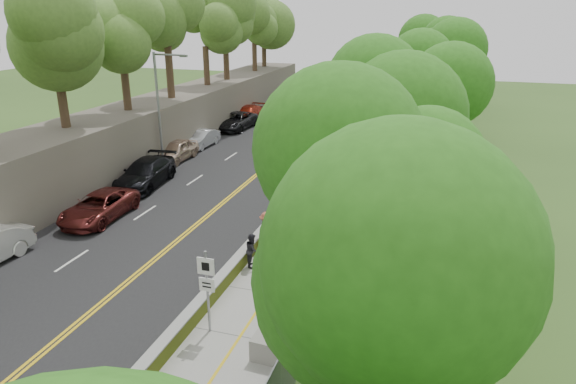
{
  "coord_description": "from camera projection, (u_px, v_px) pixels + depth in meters",
  "views": [
    {
      "loc": [
        8.25,
        -16.83,
        10.77
      ],
      "look_at": [
        0.5,
        8.0,
        1.4
      ],
      "focal_mm": 32.0,
      "sensor_mm": 36.0,
      "label": 1
    }
  ],
  "objects": [
    {
      "name": "trees_fenceside",
      "position": [
        429.0,
        75.0,
        30.21
      ],
      "size": [
        7.0,
        66.0,
        14.0
      ],
      "primitive_type": null,
      "color": "#31791C",
      "rests_on": "ground"
    },
    {
      "name": "chainlink_fence",
      "position": [
        382.0,
        169.0,
        32.9
      ],
      "size": [
        0.04,
        66.0,
        2.0
      ],
      "primitive_type": "cube",
      "color": "slate",
      "rests_on": "ground"
    },
    {
      "name": "painter_3",
      "position": [
        267.0,
        230.0,
        23.98
      ],
      "size": [
        0.9,
        1.28,
        1.81
      ],
      "primitive_type": "imported",
      "rotation": [
        0.0,
        0.0,
        1.78
      ],
      "color": "#A04F37",
      "rests_on": "sidewalk"
    },
    {
      "name": "painter_2",
      "position": [
        252.0,
        250.0,
        22.36
      ],
      "size": [
        0.78,
        0.88,
        1.52
      ],
      "primitive_type": "imported",
      "rotation": [
        0.0,
        0.0,
        1.9
      ],
      "color": "#232227",
      "rests_on": "sidewalk"
    },
    {
      "name": "person_far",
      "position": [
        381.0,
        142.0,
        39.48
      ],
      "size": [
        1.22,
        0.85,
        1.93
      ],
      "primitive_type": "imported",
      "rotation": [
        0.0,
        0.0,
        2.77
      ],
      "color": "black",
      "rests_on": "sidewalk"
    },
    {
      "name": "car_8",
      "position": [
        287.0,
        96.0,
        61.8
      ],
      "size": [
        1.85,
        4.2,
        1.41
      ],
      "primitive_type": "imported",
      "rotation": [
        0.0,
        0.0,
        -0.05
      ],
      "color": "silver",
      "rests_on": "road"
    },
    {
      "name": "painter_1",
      "position": [
        277.0,
        217.0,
        25.36
      ],
      "size": [
        0.54,
        0.75,
        1.91
      ],
      "primitive_type": "imported",
      "rotation": [
        0.0,
        0.0,
        1.69
      ],
      "color": "white",
      "rests_on": "sidewalk"
    },
    {
      "name": "painter_0",
      "position": [
        285.0,
        229.0,
        24.48
      ],
      "size": [
        0.64,
        0.84,
        1.53
      ],
      "primitive_type": "imported",
      "rotation": [
        0.0,
        0.0,
        1.35
      ],
      "color": "gold",
      "rests_on": "sidewalk"
    },
    {
      "name": "car_5",
      "position": [
        201.0,
        139.0,
        41.67
      ],
      "size": [
        1.59,
        4.19,
        1.36
      ],
      "primitive_type": "imported",
      "rotation": [
        0.0,
        0.0,
        -0.03
      ],
      "color": "#B8BAC1",
      "rests_on": "road"
    },
    {
      "name": "rock_embankment",
      "position": [
        135.0,
        134.0,
        37.65
      ],
      "size": [
        5.0,
        66.0,
        4.0
      ],
      "primitive_type": "cube",
      "color": "#595147",
      "rests_on": "ground"
    },
    {
      "name": "signpost",
      "position": [
        207.0,
        283.0,
        17.4
      ],
      "size": [
        0.62,
        0.09,
        3.1
      ],
      "color": "gray",
      "rests_on": "sidewalk"
    },
    {
      "name": "sidewalk",
      "position": [
        349.0,
        180.0,
        33.82
      ],
      "size": [
        4.2,
        66.0,
        0.05
      ],
      "primitive_type": "cube",
      "color": "gray",
      "rests_on": "ground"
    },
    {
      "name": "car_2",
      "position": [
        99.0,
        207.0,
        27.39
      ],
      "size": [
        2.52,
        5.15,
        1.41
      ],
      "primitive_type": "imported",
      "rotation": [
        0.0,
        0.0,
        0.04
      ],
      "color": "maroon",
      "rests_on": "road"
    },
    {
      "name": "car_4",
      "position": [
        176.0,
        151.0,
        37.94
      ],
      "size": [
        1.87,
        4.48,
        1.51
      ],
      "primitive_type": "imported",
      "rotation": [
        0.0,
        0.0,
        -0.02
      ],
      "color": "tan",
      "rests_on": "road"
    },
    {
      "name": "car_6",
      "position": [
        236.0,
        121.0,
        47.81
      ],
      "size": [
        2.81,
        5.64,
        1.54
      ],
      "primitive_type": "imported",
      "rotation": [
        0.0,
        0.0,
        -0.05
      ],
      "color": "black",
      "rests_on": "road"
    },
    {
      "name": "trees_embankment",
      "position": [
        128.0,
        12.0,
        34.63
      ],
      "size": [
        6.4,
        66.0,
        13.0
      ],
      "primitive_type": null,
      "color": "#578430",
      "rests_on": "rock_embankment"
    },
    {
      "name": "car_3",
      "position": [
        145.0,
        173.0,
        32.55
      ],
      "size": [
        2.89,
        5.9,
        1.65
      ],
      "primitive_type": "imported",
      "rotation": [
        0.0,
        0.0,
        0.1
      ],
      "color": "black",
      "rests_on": "road"
    },
    {
      "name": "car_7",
      "position": [
        247.0,
        114.0,
        50.59
      ],
      "size": [
        2.52,
        5.61,
        1.6
      ],
      "primitive_type": "imported",
      "rotation": [
        0.0,
        0.0,
        -0.05
      ],
      "color": "maroon",
      "rests_on": "road"
    },
    {
      "name": "construction_barrel",
      "position": [
        386.0,
        145.0,
        40.71
      ],
      "size": [
        0.55,
        0.55,
        0.9
      ],
      "primitive_type": "cylinder",
      "color": "#FF3700",
      "rests_on": "sidewalk"
    },
    {
      "name": "concrete_block",
      "position": [
        271.0,
        347.0,
        16.54
      ],
      "size": [
        1.2,
        0.92,
        0.77
      ],
      "primitive_type": "cube",
      "rotation": [
        0.0,
        0.0,
        -0.05
      ],
      "color": "gray",
      "rests_on": "sidewalk"
    },
    {
      "name": "ground",
      "position": [
        218.0,
        286.0,
        21.07
      ],
      "size": [
        140.0,
        140.0,
        0.0
      ],
      "primitive_type": "plane",
      "color": "#33511E",
      "rests_on": "ground"
    },
    {
      "name": "road",
      "position": [
        238.0,
        170.0,
        36.05
      ],
      "size": [
        11.2,
        66.0,
        0.04
      ],
      "primitive_type": "cube",
      "color": "black",
      "rests_on": "ground"
    },
    {
      "name": "jersey_barrier",
      "position": [
        316.0,
        173.0,
        34.37
      ],
      "size": [
        0.42,
        66.0,
        0.6
      ],
      "primitive_type": "cube",
      "color": "#BAE014",
      "rests_on": "ground"
    },
    {
      "name": "streetlight",
      "position": [
        161.0,
        103.0,
        35.01
      ],
      "size": [
        2.52,
        0.22,
        8.0
      ],
      "color": "gray",
      "rests_on": "ground"
    }
  ]
}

